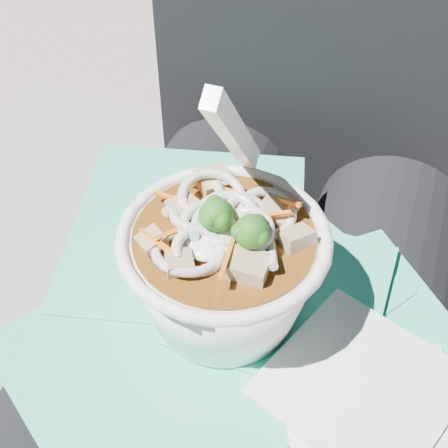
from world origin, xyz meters
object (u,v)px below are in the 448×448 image
(stone_ledge, at_px, (272,395))
(person_body, at_px, (274,268))
(udon_bowl, at_px, (224,263))
(plastic_bag, at_px, (228,299))
(lap, at_px, (241,367))

(stone_ledge, height_order, person_body, person_body)
(stone_ledge, relative_size, udon_bowl, 5.31)
(plastic_bag, relative_size, udon_bowl, 2.03)
(stone_ledge, bearing_deg, plastic_bag, -94.97)
(udon_bowl, bearing_deg, plastic_bag, 96.55)
(person_body, bearing_deg, plastic_bag, -98.11)
(lap, xyz_separation_m, udon_bowl, (-0.01, -0.01, 0.14))
(person_body, xyz_separation_m, udon_bowl, (-0.01, -0.10, 0.11))
(stone_ledge, relative_size, lap, 2.08)
(plastic_bag, distance_m, udon_bowl, 0.06)
(plastic_bag, xyz_separation_m, udon_bowl, (0.00, -0.01, 0.06))
(plastic_bag, bearing_deg, lap, -8.82)
(lap, height_order, plastic_bag, plastic_bag)
(person_body, distance_m, udon_bowl, 0.15)
(stone_ledge, distance_m, lap, 0.33)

